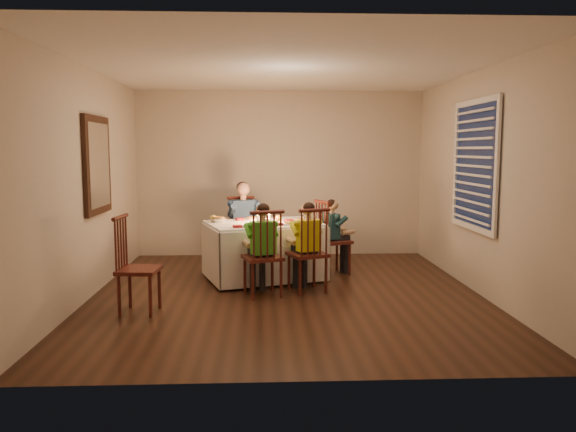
{
  "coord_description": "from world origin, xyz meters",
  "views": [
    {
      "loc": [
        -0.28,
        -6.41,
        1.68
      ],
      "look_at": [
        0.02,
        0.15,
        0.9
      ],
      "focal_mm": 35.0,
      "sensor_mm": 36.0,
      "label": 1
    }
  ],
  "objects_px": {
    "child_teal": "(333,274)",
    "serving_bowl": "(218,220)",
    "chair_end": "(333,274)",
    "chair_extra": "(140,312)",
    "adult": "(244,267)",
    "chair_adult": "(244,267)",
    "child_yellow": "(307,291)",
    "chair_near_right": "(307,291)",
    "child_green": "(263,296)",
    "chair_near_left": "(263,296)",
    "dining_table": "(264,239)"
  },
  "relations": [
    {
      "from": "chair_extra",
      "to": "dining_table",
      "type": "bearing_deg",
      "value": -36.19
    },
    {
      "from": "chair_near_right",
      "to": "child_teal",
      "type": "bearing_deg",
      "value": -135.64
    },
    {
      "from": "chair_near_left",
      "to": "chair_end",
      "type": "distance_m",
      "value": 1.47
    },
    {
      "from": "chair_extra",
      "to": "child_green",
      "type": "height_order",
      "value": "child_green"
    },
    {
      "from": "serving_bowl",
      "to": "chair_near_left",
      "type": "bearing_deg",
      "value": -58.1
    },
    {
      "from": "dining_table",
      "to": "child_green",
      "type": "relative_size",
      "value": 1.55
    },
    {
      "from": "chair_end",
      "to": "child_green",
      "type": "relative_size",
      "value": 0.94
    },
    {
      "from": "chair_adult",
      "to": "child_green",
      "type": "xyz_separation_m",
      "value": [
        0.27,
        -1.59,
        0.0
      ]
    },
    {
      "from": "chair_near_left",
      "to": "child_teal",
      "type": "relative_size",
      "value": 0.99
    },
    {
      "from": "chair_near_left",
      "to": "child_yellow",
      "type": "relative_size",
      "value": 0.95
    },
    {
      "from": "adult",
      "to": "child_teal",
      "type": "relative_size",
      "value": 1.21
    },
    {
      "from": "chair_end",
      "to": "adult",
      "type": "height_order",
      "value": "adult"
    },
    {
      "from": "chair_near_right",
      "to": "child_yellow",
      "type": "xyz_separation_m",
      "value": [
        0.0,
        0.0,
        0.0
      ]
    },
    {
      "from": "chair_adult",
      "to": "child_green",
      "type": "distance_m",
      "value": 1.61
    },
    {
      "from": "child_green",
      "to": "child_teal",
      "type": "distance_m",
      "value": 1.47
    },
    {
      "from": "chair_near_right",
      "to": "chair_end",
      "type": "relative_size",
      "value": 1.0
    },
    {
      "from": "chair_adult",
      "to": "child_yellow",
      "type": "xyz_separation_m",
      "value": [
        0.8,
        -1.41,
        0.0
      ]
    },
    {
      "from": "chair_end",
      "to": "child_yellow",
      "type": "distance_m",
      "value": 1.03
    },
    {
      "from": "chair_adult",
      "to": "child_teal",
      "type": "height_order",
      "value": "child_teal"
    },
    {
      "from": "chair_adult",
      "to": "child_green",
      "type": "height_order",
      "value": "child_green"
    },
    {
      "from": "chair_near_right",
      "to": "child_teal",
      "type": "height_order",
      "value": "child_teal"
    },
    {
      "from": "chair_end",
      "to": "child_teal",
      "type": "height_order",
      "value": "child_teal"
    },
    {
      "from": "chair_adult",
      "to": "child_teal",
      "type": "relative_size",
      "value": 0.99
    },
    {
      "from": "child_yellow",
      "to": "child_teal",
      "type": "relative_size",
      "value": 1.05
    },
    {
      "from": "dining_table",
      "to": "chair_extra",
      "type": "relative_size",
      "value": 1.64
    },
    {
      "from": "child_teal",
      "to": "serving_bowl",
      "type": "xyz_separation_m",
      "value": [
        -1.53,
        -0.19,
        0.77
      ]
    },
    {
      "from": "dining_table",
      "to": "chair_near_left",
      "type": "distance_m",
      "value": 1.0
    },
    {
      "from": "child_green",
      "to": "child_teal",
      "type": "height_order",
      "value": "child_green"
    },
    {
      "from": "chair_adult",
      "to": "child_yellow",
      "type": "distance_m",
      "value": 1.62
    },
    {
      "from": "chair_near_left",
      "to": "child_green",
      "type": "bearing_deg",
      "value": -107.63
    },
    {
      "from": "chair_near_left",
      "to": "child_teal",
      "type": "xyz_separation_m",
      "value": [
        0.96,
        1.11,
        0.0
      ]
    },
    {
      "from": "child_green",
      "to": "serving_bowl",
      "type": "height_order",
      "value": "serving_bowl"
    },
    {
      "from": "chair_end",
      "to": "chair_extra",
      "type": "bearing_deg",
      "value": 104.9
    },
    {
      "from": "chair_near_left",
      "to": "chair_adult",
      "type": "bearing_deg",
      "value": -98.12
    },
    {
      "from": "dining_table",
      "to": "serving_bowl",
      "type": "relative_size",
      "value": 8.26
    },
    {
      "from": "chair_near_left",
      "to": "chair_near_right",
      "type": "xyz_separation_m",
      "value": [
        0.53,
        0.18,
        0.0
      ]
    },
    {
      "from": "chair_near_right",
      "to": "chair_end",
      "type": "distance_m",
      "value": 1.03
    },
    {
      "from": "chair_extra",
      "to": "child_yellow",
      "type": "height_order",
      "value": "child_yellow"
    },
    {
      "from": "chair_near_left",
      "to": "serving_bowl",
      "type": "relative_size",
      "value": 5.0
    },
    {
      "from": "chair_adult",
      "to": "adult",
      "type": "xyz_separation_m",
      "value": [
        0.0,
        0.0,
        0.0
      ]
    },
    {
      "from": "chair_extra",
      "to": "child_green",
      "type": "xyz_separation_m",
      "value": [
        1.27,
        0.62,
        0.0
      ]
    },
    {
      "from": "chair_end",
      "to": "child_green",
      "type": "bearing_deg",
      "value": 116.46
    },
    {
      "from": "chair_near_right",
      "to": "serving_bowl",
      "type": "xyz_separation_m",
      "value": [
        -1.1,
        0.75,
        0.77
      ]
    },
    {
      "from": "chair_near_left",
      "to": "dining_table",
      "type": "bearing_deg",
      "value": -108.57
    },
    {
      "from": "child_yellow",
      "to": "child_teal",
      "type": "distance_m",
      "value": 1.03
    },
    {
      "from": "dining_table",
      "to": "chair_extra",
      "type": "height_order",
      "value": "dining_table"
    },
    {
      "from": "adult",
      "to": "child_green",
      "type": "height_order",
      "value": "adult"
    },
    {
      "from": "dining_table",
      "to": "adult",
      "type": "height_order",
      "value": "dining_table"
    },
    {
      "from": "chair_extra",
      "to": "serving_bowl",
      "type": "relative_size",
      "value": 5.02
    },
    {
      "from": "chair_adult",
      "to": "chair_end",
      "type": "bearing_deg",
      "value": -37.19
    }
  ]
}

